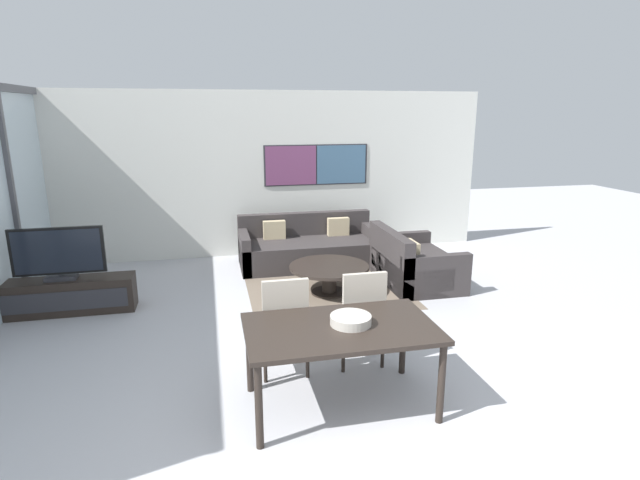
% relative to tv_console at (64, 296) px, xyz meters
% --- Properties ---
extents(wall_back, '(7.86, 0.09, 2.80)m').
position_rel_tv_console_xyz_m(wall_back, '(2.79, 2.15, 1.19)').
color(wall_back, silver).
rests_on(wall_back, ground_plane).
extents(area_rug, '(2.20, 1.70, 0.01)m').
position_rel_tv_console_xyz_m(area_rug, '(3.40, -0.06, -0.22)').
color(area_rug, '#706051').
rests_on(area_rug, ground_plane).
extents(tv_console, '(1.69, 0.39, 0.44)m').
position_rel_tv_console_xyz_m(tv_console, '(0.00, 0.00, 0.00)').
color(tv_console, black).
rests_on(tv_console, ground_plane).
extents(television, '(1.07, 0.20, 0.66)m').
position_rel_tv_console_xyz_m(television, '(0.00, 0.00, 0.55)').
color(television, '#2D2D33').
rests_on(television, tv_console).
extents(sofa_main, '(2.25, 0.98, 0.80)m').
position_rel_tv_console_xyz_m(sofa_main, '(3.40, 1.37, 0.05)').
color(sofa_main, '#383333').
rests_on(sofa_main, ground_plane).
extents(sofa_side, '(0.98, 1.45, 0.80)m').
position_rel_tv_console_xyz_m(sofa_side, '(4.68, 0.11, 0.05)').
color(sofa_side, '#383333').
rests_on(sofa_side, ground_plane).
extents(coffee_table, '(1.10, 1.10, 0.41)m').
position_rel_tv_console_xyz_m(coffee_table, '(3.40, -0.06, 0.09)').
color(coffee_table, black).
rests_on(coffee_table, ground_plane).
extents(dining_table, '(1.58, 0.93, 0.74)m').
position_rel_tv_console_xyz_m(dining_table, '(2.84, -2.74, 0.44)').
color(dining_table, black).
rests_on(dining_table, ground_plane).
extents(dining_chair_left, '(0.46, 0.46, 1.00)m').
position_rel_tv_console_xyz_m(dining_chair_left, '(2.46, -2.11, 0.31)').
color(dining_chair_left, '#B2A899').
rests_on(dining_chair_left, ground_plane).
extents(dining_chair_centre, '(0.46, 0.46, 1.00)m').
position_rel_tv_console_xyz_m(dining_chair_centre, '(3.22, -2.08, 0.31)').
color(dining_chair_centre, '#B2A899').
rests_on(dining_chair_centre, ground_plane).
extents(fruit_bowl, '(0.35, 0.35, 0.08)m').
position_rel_tv_console_xyz_m(fruit_bowl, '(2.93, -2.72, 0.56)').
color(fruit_bowl, '#B7B2A8').
rests_on(fruit_bowl, dining_table).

